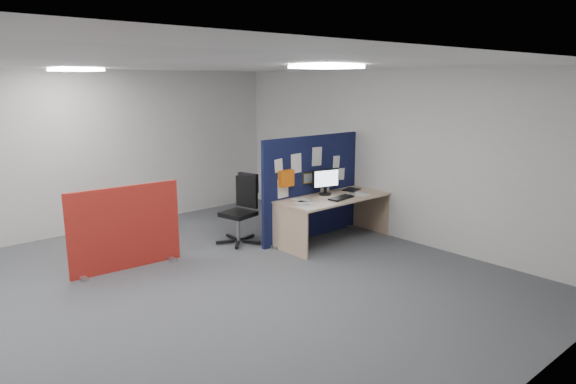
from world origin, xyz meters
TOP-DOWN VIEW (x-y plane):
  - floor at (0.00, 0.00)m, footprint 9.00×9.00m
  - ceiling at (0.00, 0.00)m, footprint 9.00×7.00m
  - wall_back at (0.00, 3.50)m, footprint 9.00×0.02m
  - wall_front at (0.00, -3.50)m, footprint 9.00×0.02m
  - wall_right at (4.50, 0.00)m, footprint 0.02×7.00m
  - ceiling_lights at (0.33, 0.67)m, footprint 4.10×4.10m
  - navy_divider at (3.46, 0.75)m, footprint 2.02×0.30m
  - main_desk at (3.58, 0.40)m, footprint 1.93×0.86m
  - monitor_main at (3.57, 0.53)m, footprint 0.47×0.20m
  - keyboard at (3.56, 0.17)m, footprint 0.47×0.24m
  - mouse at (3.91, 0.25)m, footprint 0.11×0.08m
  - paper_tray at (4.16, 0.49)m, footprint 0.33×0.28m
  - red_divider at (0.57, 1.34)m, footprint 1.53×0.30m
  - office_chair at (2.48, 1.28)m, footprint 0.71×0.69m
  - desk_papers at (3.19, 0.28)m, footprint 1.47×0.73m

SIDE VIEW (x-z plane):
  - floor at x=0.00m, z-range 0.00..0.00m
  - red_divider at x=0.57m, z-range -0.01..1.13m
  - main_desk at x=3.58m, z-range 0.20..0.93m
  - office_chair at x=2.48m, z-range 0.07..1.14m
  - desk_papers at x=3.19m, z-range 0.73..0.73m
  - paper_tray at x=4.16m, z-range 0.73..0.74m
  - keyboard at x=3.56m, z-range 0.73..0.75m
  - mouse at x=3.91m, z-range 0.73..0.76m
  - navy_divider at x=3.46m, z-range 0.00..1.67m
  - monitor_main at x=3.57m, z-range 0.75..1.17m
  - wall_back at x=0.00m, z-range 0.00..2.70m
  - wall_front at x=0.00m, z-range 0.00..2.70m
  - wall_right at x=4.50m, z-range 0.00..2.70m
  - ceiling_lights at x=0.33m, z-range 2.65..2.69m
  - ceiling at x=0.00m, z-range 2.69..2.71m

